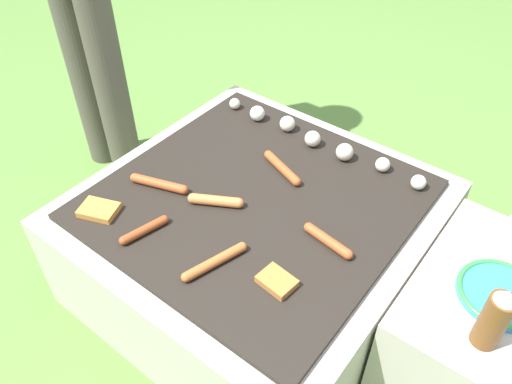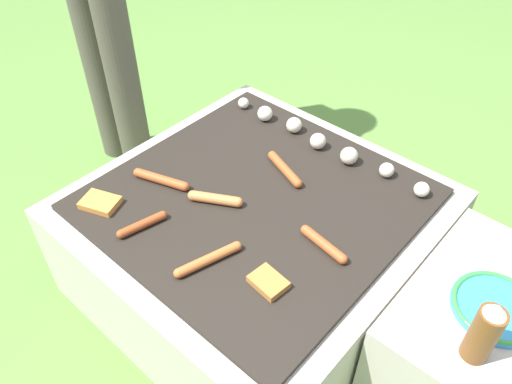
{
  "view_description": "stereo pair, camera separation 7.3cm",
  "coord_description": "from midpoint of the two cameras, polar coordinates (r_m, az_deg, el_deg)",
  "views": [
    {
      "loc": [
        0.68,
        -0.87,
        1.42
      ],
      "look_at": [
        0.0,
        0.0,
        0.42
      ],
      "focal_mm": 35.0,
      "sensor_mm": 36.0,
      "label": 1
    },
    {
      "loc": [
        0.73,
        -0.82,
        1.42
      ],
      "look_at": [
        0.0,
        0.0,
        0.42
      ],
      "focal_mm": 35.0,
      "sensor_mm": 36.0,
      "label": 2
    }
  ],
  "objects": [
    {
      "name": "bread_slice_right",
      "position": [
        1.27,
        0.73,
        -10.2
      ],
      "size": [
        0.1,
        0.08,
        0.02
      ],
      "color": "#B27033",
      "rests_on": "grill"
    },
    {
      "name": "plate_colorful",
      "position": [
        1.38,
        24.85,
        -10.52
      ],
      "size": [
        0.22,
        0.22,
        0.02
      ],
      "color": "#338CCC",
      "rests_on": "side_ledge"
    },
    {
      "name": "ground_plane",
      "position": [
        1.8,
        -1.19,
        -10.02
      ],
      "size": [
        14.0,
        14.0,
        0.0
      ],
      "primitive_type": "plane",
      "color": "#567F38"
    },
    {
      "name": "sausage_back_right",
      "position": [
        1.58,
        1.67,
        2.76
      ],
      "size": [
        0.18,
        0.08,
        0.03
      ],
      "color": "#A34C23",
      "rests_on": "grill"
    },
    {
      "name": "sausage_front_center",
      "position": [
        1.47,
        -6.06,
        -1.02
      ],
      "size": [
        0.15,
        0.1,
        0.03
      ],
      "color": "#C6753D",
      "rests_on": "grill"
    },
    {
      "name": "mushroom_row",
      "position": [
        1.69,
        5.59,
        6.13
      ],
      "size": [
        0.77,
        0.08,
        0.06
      ],
      "color": "beige",
      "rests_on": "grill"
    },
    {
      "name": "sausage_back_left",
      "position": [
        1.32,
        -6.33,
        -7.95
      ],
      "size": [
        0.07,
        0.19,
        0.03
      ],
      "color": "#B7602D",
      "rests_on": "grill"
    },
    {
      "name": "sausage_back_center",
      "position": [
        1.56,
        -12.36,
        0.9
      ],
      "size": [
        0.19,
        0.08,
        0.03
      ],
      "color": "#A34C23",
      "rests_on": "grill"
    },
    {
      "name": "bread_slice_center",
      "position": [
        1.53,
        -18.84,
        -1.98
      ],
      "size": [
        0.13,
        0.11,
        0.02
      ],
      "color": "#D18438",
      "rests_on": "grill"
    },
    {
      "name": "sausage_front_right",
      "position": [
        1.43,
        -14.1,
        -4.26
      ],
      "size": [
        0.05,
        0.15,
        0.03
      ],
      "color": "#93421E",
      "rests_on": "grill"
    },
    {
      "name": "grill",
      "position": [
        1.64,
        -1.28,
        -5.78
      ],
      "size": [
        0.98,
        0.98,
        0.4
      ],
      "color": "#B2AA9E",
      "rests_on": "ground_plane"
    },
    {
      "name": "side_ledge",
      "position": [
        1.55,
        22.77,
        -14.92
      ],
      "size": [
        0.4,
        0.55,
        0.4
      ],
      "color": "#B2AA9E",
      "rests_on": "ground_plane"
    },
    {
      "name": "sausage_mid_left",
      "position": [
        1.37,
        6.69,
        -5.57
      ],
      "size": [
        0.16,
        0.05,
        0.03
      ],
      "color": "#A34C23",
      "rests_on": "grill"
    },
    {
      "name": "condiment_bottle",
      "position": [
        1.22,
        24.03,
        -13.12
      ],
      "size": [
        0.06,
        0.06,
        0.18
      ],
      "color": "brown",
      "rests_on": "side_ledge"
    }
  ]
}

